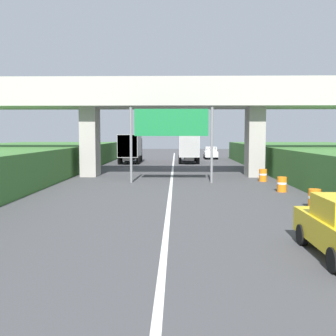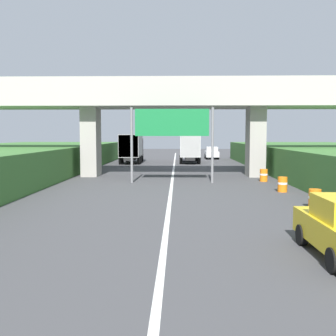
# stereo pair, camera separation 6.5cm
# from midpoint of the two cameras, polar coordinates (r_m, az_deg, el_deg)

# --- Properties ---
(lane_centre_stripe) EXTENTS (0.20, 97.31, 0.01)m
(lane_centre_stripe) POSITION_cam_midpoint_polar(r_m,az_deg,el_deg) (26.06, 0.55, -2.75)
(lane_centre_stripe) COLOR white
(lane_centre_stripe) RESTS_ON ground
(overpass_bridge) EXTENTS (40.00, 4.80, 7.81)m
(overpass_bridge) POSITION_cam_midpoint_polar(r_m,az_deg,el_deg) (33.10, 0.75, 9.07)
(overpass_bridge) COLOR #ADA89E
(overpass_bridge) RESTS_ON ground
(overhead_highway_sign) EXTENTS (5.88, 0.18, 5.31)m
(overhead_highway_sign) POSITION_cam_midpoint_polar(r_m,az_deg,el_deg) (28.31, 0.63, 5.79)
(overhead_highway_sign) COLOR slate
(overhead_highway_sign) RESTS_ON ground
(truck_red) EXTENTS (2.44, 7.30, 3.44)m
(truck_red) POSITION_cam_midpoint_polar(r_m,az_deg,el_deg) (48.87, 3.11, 3.01)
(truck_red) COLOR black
(truck_red) RESTS_ON ground
(truck_black) EXTENTS (2.44, 7.30, 3.44)m
(truck_black) POSITION_cam_midpoint_polar(r_m,az_deg,el_deg) (48.52, -5.13, 2.99)
(truck_black) COLOR black
(truck_black) RESTS_ON ground
(car_white) EXTENTS (1.86, 4.10, 1.72)m
(car_white) POSITION_cam_midpoint_polar(r_m,az_deg,el_deg) (57.06, 6.25, 2.16)
(car_white) COLOR silver
(car_white) RESTS_ON ground
(construction_barrel_3) EXTENTS (0.57, 0.57, 0.90)m
(construction_barrel_3) POSITION_cam_midpoint_polar(r_m,az_deg,el_deg) (19.79, 20.21, -4.10)
(construction_barrel_3) COLOR orange
(construction_barrel_3) RESTS_ON ground
(construction_barrel_4) EXTENTS (0.57, 0.57, 0.90)m
(construction_barrel_4) POSITION_cam_midpoint_polar(r_m,az_deg,el_deg) (24.88, 16.02, -2.24)
(construction_barrel_4) COLOR orange
(construction_barrel_4) RESTS_ON ground
(construction_barrel_5) EXTENTS (0.57, 0.57, 0.90)m
(construction_barrel_5) POSITION_cam_midpoint_polar(r_m,az_deg,el_deg) (30.11, 13.49, -1.00)
(construction_barrel_5) COLOR orange
(construction_barrel_5) RESTS_ON ground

